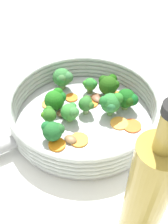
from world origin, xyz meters
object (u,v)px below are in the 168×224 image
object	(u,v)px
oil_bottle	(146,200)
carrot_slice_5	(71,98)
broccoli_floret_6	(111,103)
broccoli_floret_9	(127,99)
carrot_slice_1	(57,145)
broccoli_floret_3	(70,112)
carrot_slice_0	(119,123)
carrot_slice_6	(92,102)
carrot_slice_2	(49,104)
broccoli_floret_2	(90,85)
broccoli_floret_1	(56,99)
mushroom_piece_1	(97,98)
mushroom_piece_2	(70,139)
broccoli_floret_4	(49,115)
skillet	(84,119)
broccoli_floret_7	(87,103)
carrot_slice_4	(79,140)
broccoli_floret_8	(53,130)
carrot_slice_7	(132,125)
broccoli_floret_0	(109,84)
mushroom_piece_0	(63,113)
broccoli_floret_5	(63,78)
carrot_slice_3	(116,96)

from	to	relation	value
oil_bottle	carrot_slice_5	bearing A→B (deg)	124.39
broccoli_floret_6	broccoli_floret_9	distance (m)	0.04
carrot_slice_1	broccoli_floret_3	bearing A→B (deg)	86.22
carrot_slice_0	carrot_slice_6	xyz separation A→B (m)	(-0.07, 0.05, -0.00)
carrot_slice_2	carrot_slice_0	bearing A→B (deg)	-5.53
carrot_slice_0	broccoli_floret_6	distance (m)	0.05
broccoli_floret_2	broccoli_floret_9	bearing A→B (deg)	-20.69
carrot_slice_6	broccoli_floret_3	distance (m)	0.08
broccoli_floret_1	mushroom_piece_1	size ratio (longest dim) A/B	1.44
broccoli_floret_6	mushroom_piece_2	distance (m)	0.12
carrot_slice_6	broccoli_floret_4	world-z (taller)	broccoli_floret_4
skillet	broccoli_floret_7	world-z (taller)	broccoli_floret_7
carrot_slice_4	oil_bottle	distance (m)	0.23
carrot_slice_5	broccoli_floret_9	world-z (taller)	broccoli_floret_9
broccoli_floret_8	broccoli_floret_2	bearing A→B (deg)	78.36
broccoli_floret_6	carrot_slice_6	bearing A→B (deg)	151.53
carrot_slice_2	carrot_slice_1	bearing A→B (deg)	-61.79
carrot_slice_2	carrot_slice_7	bearing A→B (deg)	-4.28
broccoli_floret_8	carrot_slice_4	bearing A→B (deg)	11.27
carrot_slice_1	broccoli_floret_2	size ratio (longest dim) A/B	0.87
carrot_slice_7	mushroom_piece_1	size ratio (longest dim) A/B	1.16
carrot_slice_0	broccoli_floret_7	xyz separation A→B (m)	(-0.08, 0.01, 0.03)
oil_bottle	broccoli_floret_0	bearing A→B (deg)	108.80
broccoli_floret_8	broccoli_floret_9	distance (m)	0.18
broccoli_floret_4	carrot_slice_0	bearing A→B (deg)	15.36
carrot_slice_1	broccoli_floret_6	distance (m)	0.15
carrot_slice_5	broccoli_floret_3	world-z (taller)	broccoli_floret_3
broccoli_floret_6	mushroom_piece_1	bearing A→B (deg)	133.23
broccoli_floret_1	mushroom_piece_2	distance (m)	0.11
carrot_slice_6	broccoli_floret_3	bearing A→B (deg)	-114.45
broccoli_floret_1	broccoli_floret_9	bearing A→B (deg)	14.44
carrot_slice_2	broccoli_floret_1	xyz separation A→B (m)	(0.02, -0.01, 0.02)
carrot_slice_6	mushroom_piece_0	distance (m)	0.08
broccoli_floret_9	broccoli_floret_2	bearing A→B (deg)	159.31
carrot_slice_2	broccoli_floret_5	xyz separation A→B (m)	(0.01, 0.06, 0.03)
skillet	oil_bottle	bearing A→B (deg)	-57.33
carrot_slice_2	carrot_slice_4	size ratio (longest dim) A/B	0.89
mushroom_piece_0	carrot_slice_5	bearing A→B (deg)	89.22
broccoli_floret_0	mushroom_piece_2	xyz separation A→B (m)	(-0.04, -0.17, -0.02)
carrot_slice_3	mushroom_piece_1	size ratio (longest dim) A/B	1.01
carrot_slice_2	broccoli_floret_7	xyz separation A→B (m)	(0.09, -0.00, 0.03)
carrot_slice_1	broccoli_floret_4	bearing A→B (deg)	123.94
carrot_slice_0	oil_bottle	size ratio (longest dim) A/B	0.14
broccoli_floret_4	broccoli_floret_7	size ratio (longest dim) A/B	0.96
carrot_slice_1	broccoli_floret_2	xyz separation A→B (m)	(0.02, 0.18, 0.02)
carrot_slice_5	broccoli_floret_6	bearing A→B (deg)	-16.95
carrot_slice_7	skillet	bearing A→B (deg)	-178.50
carrot_slice_4	mushroom_piece_2	world-z (taller)	mushroom_piece_2
mushroom_piece_2	carrot_slice_6	bearing A→B (deg)	84.19
carrot_slice_0	carrot_slice_1	size ratio (longest dim) A/B	1.10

